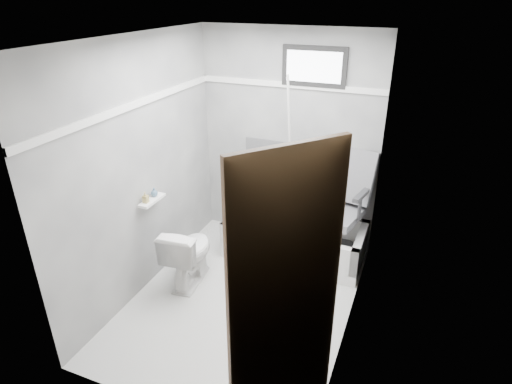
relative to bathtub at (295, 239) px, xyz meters
The scene contains 19 objects.
floor 0.98m from the bathtub, 103.89° to the right, with size 2.60×2.60×0.00m, color white.
ceiling 2.39m from the bathtub, 103.89° to the right, with size 2.60×2.60×0.00m, color silver.
wall_back 1.08m from the bathtub, 121.87° to the left, with size 2.00×0.02×2.40m, color slate.
wall_front 2.45m from the bathtub, 95.89° to the right, with size 2.00×0.02×2.40m, color slate.
wall_left 1.83m from the bathtub, 142.91° to the right, with size 0.02×2.60×2.40m, color slate.
wall_right 1.56m from the bathtub, 50.38° to the right, with size 0.02×2.60×2.40m, color slate.
bathtub is the anchor object (origin of this frame).
office_chair 0.61m from the bathtub, ahead, with size 0.65×0.65×1.12m, color #5B5A5F, non-canonical shape.
toilet 1.21m from the bathtub, 135.08° to the right, with size 0.37×0.66×0.65m, color white.
door 2.46m from the bathtub, 71.25° to the right, with size 0.78×0.78×2.00m, color #51311E, non-canonical shape.
window 1.84m from the bathtub, 86.78° to the left, with size 0.66×0.04×0.40m, color black, non-canonical shape.
backerboard 0.69m from the bathtub, 86.82° to the left, with size 1.50×0.02×0.78m, color #4C4C4F.
trim_back 1.67m from the bathtub, 122.79° to the left, with size 2.00×0.02×0.06m, color white.
trim_left 2.22m from the bathtub, 142.61° to the right, with size 0.02×2.60×0.06m, color white.
pole 0.86m from the bathtub, 132.73° to the left, with size 0.02×0.02×1.95m, color silver.
shelf 1.64m from the bathtub, 141.43° to the right, with size 0.10×0.32×0.03m, color white.
soap_bottle_a 1.72m from the bathtub, 139.33° to the right, with size 0.05×0.05×0.11m, color tan.
soap_bottle_b 1.64m from the bathtub, 143.52° to the right, with size 0.07×0.07×0.09m, color #476883.
faucet 0.65m from the bathtub, 141.67° to the left, with size 0.26×0.10×0.16m, color silver, non-canonical shape.
Camera 1 is at (1.35, -3.00, 2.73)m, focal length 30.00 mm.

